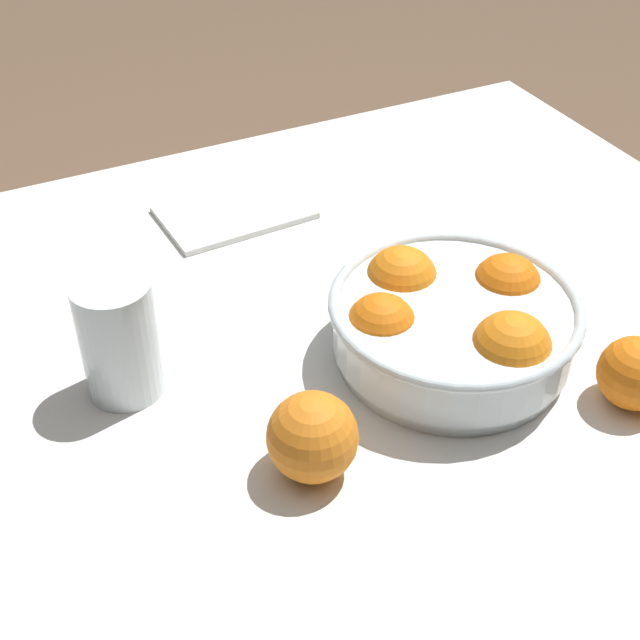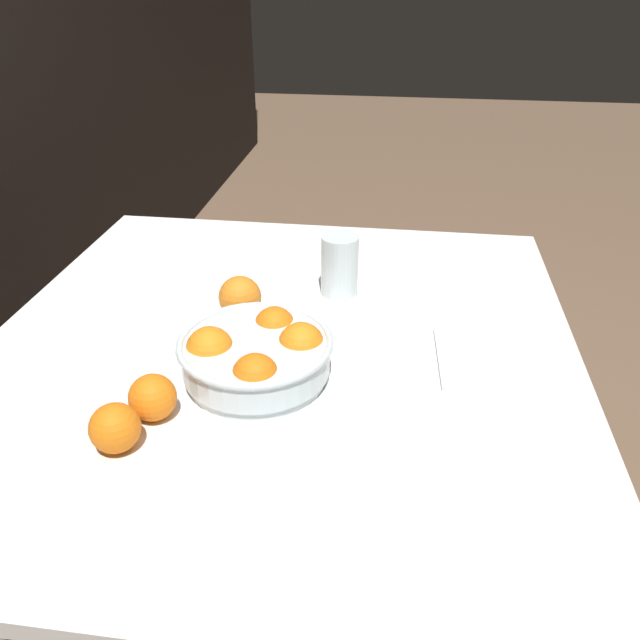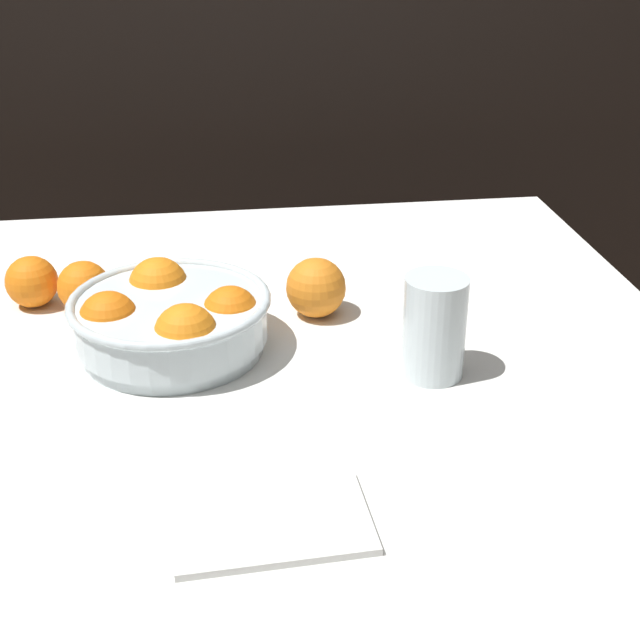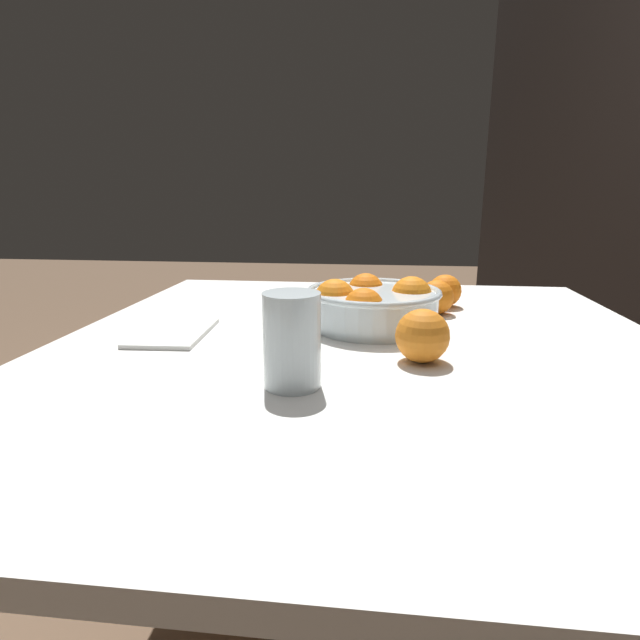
{
  "view_description": "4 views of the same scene",
  "coord_description": "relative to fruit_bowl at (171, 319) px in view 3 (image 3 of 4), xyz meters",
  "views": [
    {
      "loc": [
        0.33,
        0.59,
        1.33
      ],
      "look_at": [
        0.02,
        -0.05,
        0.77
      ],
      "focal_mm": 50.0,
      "sensor_mm": 36.0,
      "label": 1
    },
    {
      "loc": [
        -0.93,
        -0.2,
        1.34
      ],
      "look_at": [
        0.03,
        -0.07,
        0.76
      ],
      "focal_mm": 35.0,
      "sensor_mm": 36.0,
      "label": 2
    },
    {
      "loc": [
        -0.05,
        -1.01,
        1.27
      ],
      "look_at": [
        0.08,
        -0.06,
        0.79
      ],
      "focal_mm": 50.0,
      "sensor_mm": 36.0,
      "label": 3
    },
    {
      "loc": [
        0.84,
        0.02,
        0.98
      ],
      "look_at": [
        0.05,
        -0.07,
        0.77
      ],
      "focal_mm": 28.0,
      "sensor_mm": 36.0,
      "label": 4
    }
  ],
  "objects": [
    {
      "name": "dining_table",
      "position": [
        0.1,
        -0.01,
        -0.12
      ],
      "size": [
        1.15,
        1.08,
        0.72
      ],
      "color": "white",
      "rests_on": "ground_plane"
    },
    {
      "name": "fruit_bowl",
      "position": [
        0.0,
        0.0,
        0.0
      ],
      "size": [
        0.26,
        0.26,
        0.1
      ],
      "color": "silver",
      "rests_on": "dining_table"
    },
    {
      "name": "juice_glass",
      "position": [
        0.32,
        -0.1,
        0.01
      ],
      "size": [
        0.08,
        0.08,
        0.13
      ],
      "color": "#F4A314",
      "rests_on": "dining_table"
    },
    {
      "name": "orange_loose_near_bowl",
      "position": [
        -0.12,
        0.13,
        -0.01
      ],
      "size": [
        0.07,
        0.07,
        0.07
      ],
      "primitive_type": "sphere",
      "color": "orange",
      "rests_on": "dining_table"
    },
    {
      "name": "orange_loose_front",
      "position": [
        -0.2,
        0.16,
        -0.01
      ],
      "size": [
        0.07,
        0.07,
        0.07
      ],
      "primitive_type": "sphere",
      "color": "orange",
      "rests_on": "dining_table"
    },
    {
      "name": "orange_loose_aside",
      "position": [
        0.2,
        0.08,
        -0.0
      ],
      "size": [
        0.08,
        0.08,
        0.08
      ],
      "primitive_type": "sphere",
      "color": "orange",
      "rests_on": "dining_table"
    },
    {
      "name": "napkin",
      "position": [
        0.1,
        -0.36,
        -0.04
      ],
      "size": [
        0.19,
        0.13,
        0.01
      ],
      "primitive_type": "cube",
      "rotation": [
        0.0,
        0.0,
        0.05
      ],
      "color": "white",
      "rests_on": "dining_table"
    }
  ]
}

